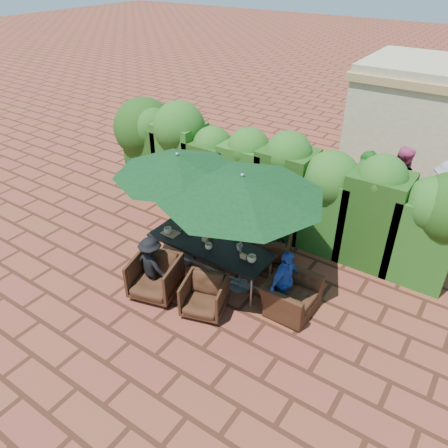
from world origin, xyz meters
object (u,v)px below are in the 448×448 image
Objects in this scene: dining_table at (210,247)px; chair_end_right at (291,291)px; umbrella_left at (178,165)px; umbrella_right at (242,186)px; chair_near_right at (204,295)px; chair_far_right at (271,247)px; chair_far_mid at (235,233)px; chair_far_left at (200,223)px; chair_near_left at (155,275)px.

chair_end_right is (1.79, -0.00, -0.25)m from dining_table.
umbrella_left reaches higher than dining_table.
chair_near_right is at bearing -100.24° from umbrella_right.
umbrella_left is 2.58m from chair_far_right.
chair_far_mid is at bearing 54.85° from umbrella_left.
dining_table is 1.37m from chair_far_left.
umbrella_left reaches higher than chair_far_left.
chair_far_left is 1.05× the size of chair_near_right.
chair_near_left is (-0.44, -2.09, 0.03)m from chair_far_mid.
dining_table is at bearing 48.59° from chair_near_left.
chair_far_mid is at bearing 63.26° from chair_near_left.
chair_near_right is (-0.29, -1.94, -0.03)m from chair_far_right.
chair_far_mid is 2.15m from chair_end_right.
chair_far_mid is 2.14m from chair_near_left.
chair_end_right is (1.88, -1.04, 0.02)m from chair_far_mid.
chair_end_right is (1.27, 0.92, 0.05)m from chair_near_right.
umbrella_right is (1.46, -0.06, 0.00)m from umbrella_left.
chair_far_left is at bearing 150.66° from umbrella_right.
umbrella_left is at bearing 177.51° from umbrella_right.
chair_far_mid reaches higher than chair_far_left.
chair_far_right is (0.82, 1.01, -0.27)m from dining_table.
chair_end_right is at bearing 126.56° from chair_far_mid.
chair_end_right reaches higher than chair_far_right.
chair_end_right reaches higher than chair_far_left.
chair_far_mid is 1.07× the size of chair_near_right.
dining_table is at bearing 102.31° from chair_near_right.
umbrella_right is 3.01× the size of chair_end_right.
chair_far_mid is 0.83× the size of chair_end_right.
chair_near_right is at bearing 82.84° from chair_far_mid.
umbrella_left is at bearing 88.91° from chair_end_right.
umbrella_right is 3.70× the size of chair_far_left.
umbrella_right reaches higher than chair_near_right.
chair_near_right is at bearing 106.38° from chair_far_left.
dining_table is 1.72m from umbrella_left.
chair_far_left is (-0.20, 0.87, -1.81)m from umbrella_left.
chair_far_left is at bearing -18.36° from chair_far_mid.
umbrella_right reaches higher than chair_near_left.
umbrella_right reaches higher than dining_table.
chair_far_right is (0.91, -0.02, 0.00)m from chair_far_mid.
chair_far_right is at bearing 64.14° from chair_near_right.
umbrella_right is at bearing -2.49° from umbrella_left.
dining_table is at bearing 90.37° from chair_end_right.
umbrella_right is 3.40× the size of chair_near_left.
umbrella_right is at bearing 102.65° from chair_far_mid.
dining_table is 0.86× the size of umbrella_right.
chair_end_right is (2.56, -0.07, -1.78)m from umbrella_left.
umbrella_right is at bearing 62.44° from chair_near_right.
umbrella_right is at bearing 26.10° from chair_near_left.
umbrella_right is 2.10m from chair_end_right.
chair_far_right is 0.94× the size of chair_near_left.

